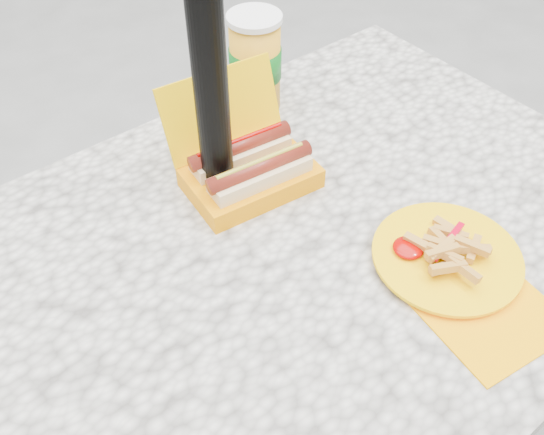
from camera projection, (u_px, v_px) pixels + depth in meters
picnic_table at (280, 295)px, 0.98m from camera, size 1.20×0.80×0.75m
hotdog_box at (248, 167)px, 0.98m from camera, size 0.22×0.20×0.16m
fries_plate at (449, 260)px, 0.87m from camera, size 0.23×0.30×0.04m
soda_cup at (255, 62)px, 1.10m from camera, size 0.10×0.10×0.18m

